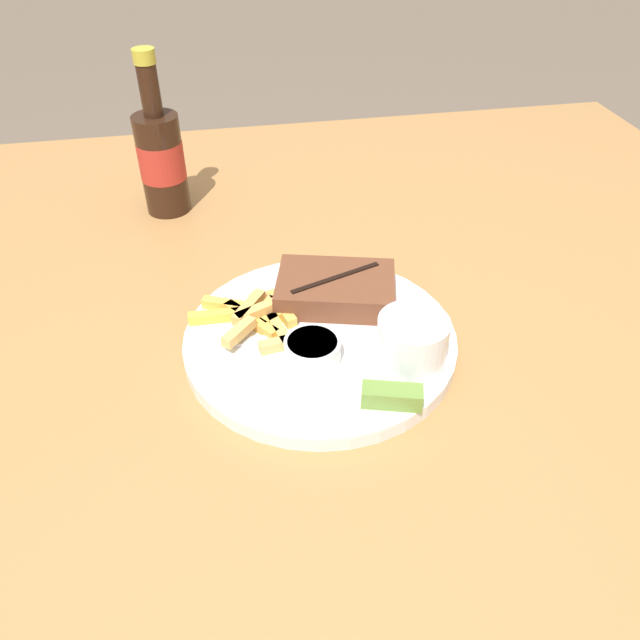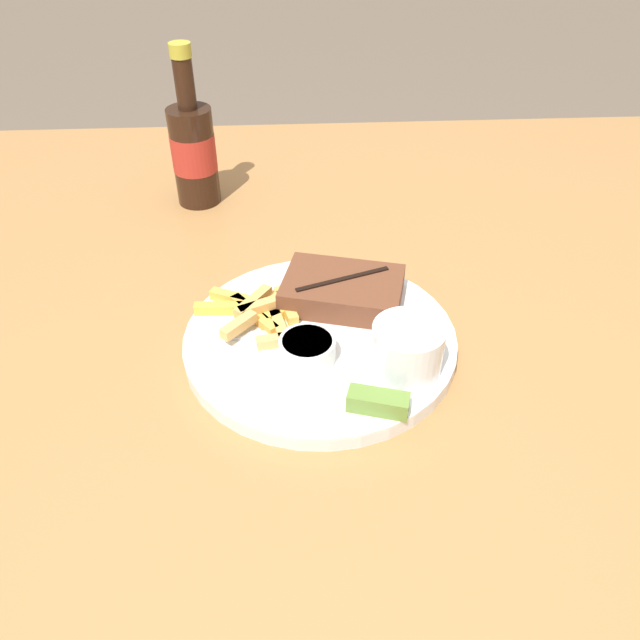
% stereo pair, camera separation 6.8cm
% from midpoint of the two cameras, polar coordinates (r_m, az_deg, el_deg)
% --- Properties ---
extents(dining_table, '(1.44, 1.32, 0.77)m').
position_cam_midpoint_polar(dining_table, '(0.75, -2.61, -6.37)').
color(dining_table, '#A87542').
rests_on(dining_table, ground_plane).
extents(dinner_plate, '(0.30, 0.30, 0.02)m').
position_cam_midpoint_polar(dinner_plate, '(0.70, -2.79, -1.96)').
color(dinner_plate, white).
rests_on(dinner_plate, dining_table).
extents(steak_portion, '(0.16, 0.13, 0.03)m').
position_cam_midpoint_polar(steak_portion, '(0.73, -1.21, 2.77)').
color(steak_portion, brown).
rests_on(steak_portion, dinner_plate).
extents(fries_pile, '(0.15, 0.11, 0.02)m').
position_cam_midpoint_polar(fries_pile, '(0.71, -8.24, 0.28)').
color(fries_pile, '#DDA653').
rests_on(fries_pile, dinner_plate).
extents(coleslaw_cup, '(0.07, 0.07, 0.05)m').
position_cam_midpoint_polar(coleslaw_cup, '(0.64, 5.46, -1.88)').
color(coleslaw_cup, white).
rests_on(coleslaw_cup, dinner_plate).
extents(dipping_sauce_cup, '(0.06, 0.06, 0.03)m').
position_cam_midpoint_polar(dipping_sauce_cup, '(0.65, -3.69, -2.84)').
color(dipping_sauce_cup, silver).
rests_on(dipping_sauce_cup, dinner_plate).
extents(pickle_spear, '(0.06, 0.04, 0.02)m').
position_cam_midpoint_polar(pickle_spear, '(0.61, 3.41, -7.11)').
color(pickle_spear, olive).
rests_on(pickle_spear, dinner_plate).
extents(fork_utensil, '(0.13, 0.01, 0.00)m').
position_cam_midpoint_polar(fork_utensil, '(0.69, -9.42, -2.00)').
color(fork_utensil, '#B7B7BC').
rests_on(fork_utensil, dinner_plate).
extents(beer_bottle, '(0.07, 0.07, 0.23)m').
position_cam_midpoint_polar(beer_bottle, '(0.97, -16.36, 14.00)').
color(beer_bottle, black).
rests_on(beer_bottle, dining_table).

